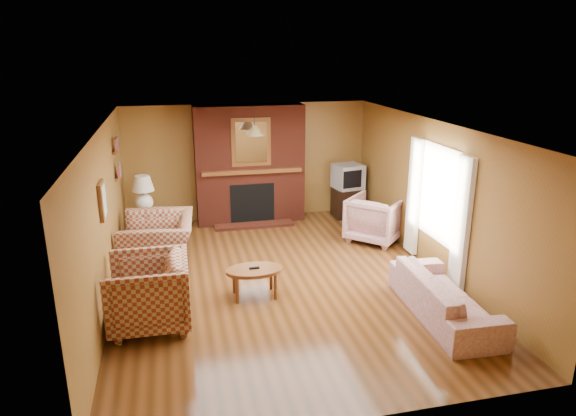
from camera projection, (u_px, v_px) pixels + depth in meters
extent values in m
plane|color=#45270E|center=(281.00, 280.00, 8.01)|extent=(6.50, 6.50, 0.00)
plane|color=white|center=(281.00, 126.00, 7.30)|extent=(6.50, 6.50, 0.00)
plane|color=olive|center=(248.00, 162.00, 10.68)|extent=(6.50, 0.00, 6.50)
plane|color=olive|center=(357.00, 311.00, 4.63)|extent=(6.50, 0.00, 6.50)
plane|color=olive|center=(105.00, 219.00, 7.12)|extent=(0.00, 6.50, 6.50)
plane|color=olive|center=(434.00, 196.00, 8.19)|extent=(0.00, 6.50, 6.50)
cube|color=#581F13|center=(250.00, 164.00, 10.45)|extent=(2.20, 0.50, 2.40)
cube|color=black|center=(252.00, 203.00, 10.45)|extent=(0.90, 0.06, 0.80)
cube|color=#581F13|center=(254.00, 225.00, 10.42)|extent=(1.60, 0.35, 0.06)
cube|color=brown|center=(252.00, 171.00, 10.22)|extent=(2.00, 0.18, 0.08)
cube|color=brown|center=(251.00, 142.00, 10.07)|extent=(0.78, 0.05, 0.95)
cube|color=white|center=(251.00, 142.00, 10.04)|extent=(0.62, 0.02, 0.80)
cube|color=beige|center=(461.00, 225.00, 7.34)|extent=(0.08, 0.35, 2.00)
cube|color=beige|center=(414.00, 196.00, 8.73)|extent=(0.08, 0.35, 2.00)
cube|color=white|center=(439.00, 194.00, 7.97)|extent=(0.03, 1.10, 1.50)
cube|color=brown|center=(118.00, 176.00, 8.85)|extent=(0.06, 0.55, 0.04)
cube|color=brown|center=(115.00, 151.00, 8.71)|extent=(0.06, 0.55, 0.04)
cube|color=brown|center=(102.00, 201.00, 6.74)|extent=(0.04, 0.40, 0.50)
cube|color=beige|center=(104.00, 200.00, 6.75)|extent=(0.01, 0.32, 0.42)
cylinder|color=black|center=(254.00, 119.00, 9.49)|extent=(0.01, 0.01, 0.35)
cone|color=#B88349|center=(255.00, 130.00, 9.56)|extent=(0.36, 0.36, 0.18)
imported|color=maroon|center=(158.00, 243.00, 8.38)|extent=(1.22, 1.38, 0.85)
imported|color=maroon|center=(148.00, 292.00, 6.58)|extent=(1.05, 1.02, 0.94)
imported|color=beige|center=(445.00, 296.00, 6.86)|extent=(0.88, 2.05, 0.59)
imported|color=beige|center=(375.00, 219.00, 9.55)|extent=(1.30, 1.30, 0.85)
ellipsoid|color=brown|center=(254.00, 270.00, 7.39)|extent=(0.83, 0.51, 0.05)
cube|color=black|center=(254.00, 268.00, 7.38)|extent=(0.15, 0.05, 0.02)
cylinder|color=brown|center=(271.00, 277.00, 7.67)|extent=(0.05, 0.05, 0.38)
cylinder|color=brown|center=(234.00, 281.00, 7.55)|extent=(0.05, 0.05, 0.38)
cylinder|color=brown|center=(276.00, 287.00, 7.36)|extent=(0.05, 0.05, 0.38)
cylinder|color=brown|center=(237.00, 291.00, 7.24)|extent=(0.05, 0.05, 0.38)
cube|color=brown|center=(146.00, 224.00, 9.76)|extent=(0.41, 0.41, 0.53)
sphere|color=white|center=(144.00, 202.00, 9.63)|extent=(0.33, 0.33, 0.33)
cylinder|color=black|center=(144.00, 193.00, 9.58)|extent=(0.03, 0.03, 0.10)
cone|color=silver|center=(143.00, 183.00, 9.52)|extent=(0.41, 0.41, 0.29)
cube|color=black|center=(347.00, 202.00, 10.96)|extent=(0.59, 0.54, 0.63)
cube|color=#9B9DA2|center=(348.00, 176.00, 10.79)|extent=(0.64, 0.63, 0.51)
cube|color=black|center=(352.00, 179.00, 10.53)|extent=(0.42, 0.10, 0.36)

